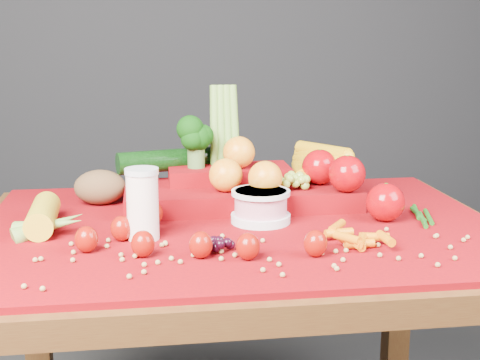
{
  "coord_description": "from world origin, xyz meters",
  "views": [
    {
      "loc": [
        -0.19,
        -1.31,
        1.15
      ],
      "look_at": [
        0.0,
        0.02,
        0.85
      ],
      "focal_mm": 50.0,
      "sensor_mm": 36.0,
      "label": 1
    }
  ],
  "objects": [
    {
      "name": "soybean_scatter",
      "position": [
        0.0,
        -0.2,
        0.77
      ],
      "size": [
        0.84,
        0.24,
        0.01
      ],
      "primitive_type": null,
      "color": "#AB8749",
      "rests_on": "red_cloth"
    },
    {
      "name": "potato",
      "position": [
        -0.3,
        0.2,
        0.8
      ],
      "size": [
        0.12,
        0.09,
        0.08
      ],
      "primitive_type": "ellipsoid",
      "color": "brown",
      "rests_on": "red_cloth"
    },
    {
      "name": "yogurt_bowl",
      "position": [
        0.04,
        0.01,
        0.8
      ],
      "size": [
        0.12,
        0.12,
        0.07
      ],
      "rotation": [
        0.0,
        0.0,
        -0.2
      ],
      "color": "silver",
      "rests_on": "red_cloth"
    },
    {
      "name": "baby_carrot_pile",
      "position": [
        0.19,
        -0.15,
        0.78
      ],
      "size": [
        0.17,
        0.17,
        0.03
      ],
      "primitive_type": null,
      "color": "#D56907",
      "rests_on": "red_cloth"
    },
    {
      "name": "dark_grape_cluster",
      "position": [
        -0.07,
        -0.17,
        0.78
      ],
      "size": [
        0.06,
        0.05,
        0.03
      ],
      "primitive_type": null,
      "color": "black",
      "rests_on": "red_cloth"
    },
    {
      "name": "milk_glass",
      "position": [
        -0.2,
        -0.07,
        0.84
      ],
      "size": [
        0.06,
        0.06,
        0.14
      ],
      "rotation": [
        0.0,
        0.0,
        -0.03
      ],
      "color": "white",
      "rests_on": "red_cloth"
    },
    {
      "name": "strawberry_scatter",
      "position": [
        -0.13,
        -0.15,
        0.79
      ],
      "size": [
        0.44,
        0.28,
        0.05
      ],
      "color": "#9C0701",
      "rests_on": "red_cloth"
    },
    {
      "name": "table",
      "position": [
        0.0,
        0.0,
        0.66
      ],
      "size": [
        1.1,
        0.8,
        0.75
      ],
      "color": "#3A1B0D",
      "rests_on": "ground"
    },
    {
      "name": "corn_ear",
      "position": [
        -0.39,
        -0.01,
        0.78
      ],
      "size": [
        0.19,
        0.23,
        0.06
      ],
      "rotation": [
        0.0,
        0.0,
        1.61
      ],
      "color": "yellow",
      "rests_on": "red_cloth"
    },
    {
      "name": "green_bean_pile",
      "position": [
        0.38,
        -0.01,
        0.77
      ],
      "size": [
        0.14,
        0.12,
        0.01
      ],
      "primitive_type": null,
      "color": "#175513",
      "rests_on": "red_cloth"
    },
    {
      "name": "red_cloth",
      "position": [
        0.0,
        0.0,
        0.76
      ],
      "size": [
        1.05,
        0.75,
        0.01
      ],
      "primitive_type": "cube",
      "color": "#800406",
      "rests_on": "table"
    },
    {
      "name": "produce_mound",
      "position": [
        0.05,
        0.15,
        0.82
      ],
      "size": [
        0.6,
        0.37,
        0.27
      ],
      "color": "#800406",
      "rests_on": "red_cloth"
    }
  ]
}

